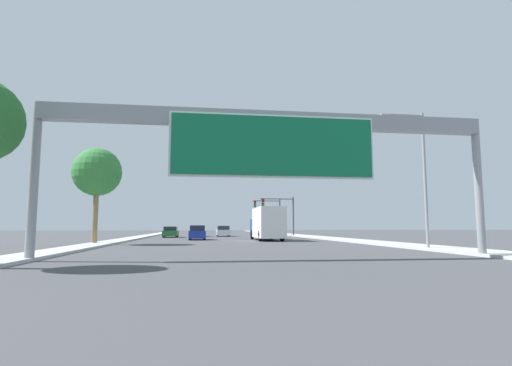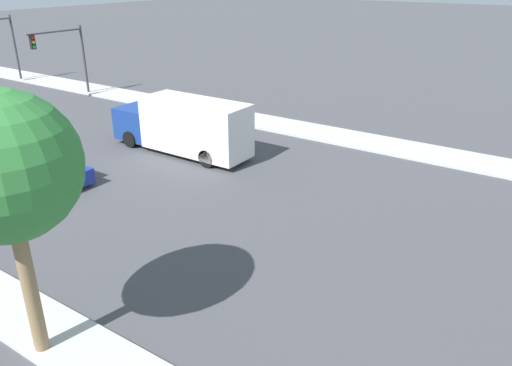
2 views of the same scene
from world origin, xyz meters
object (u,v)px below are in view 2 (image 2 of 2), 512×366
at_px(truck_box_primary, 184,126).
at_px(palm_tree_background, 4,168).
at_px(car_mid_left, 53,169).
at_px(traffic_light_near_intersection, 66,50).

distance_m(truck_box_primary, palm_tree_background, 17.13).
distance_m(car_mid_left, palm_tree_background, 13.87).
xyz_separation_m(truck_box_primary, palm_tree_background, (-14.81, -7.66, 3.96)).
bearing_deg(truck_box_primary, traffic_light_near_intersection, 73.46).
xyz_separation_m(traffic_light_near_intersection, palm_tree_background, (-19.89, -24.77, 1.71)).
bearing_deg(traffic_light_near_intersection, palm_tree_background, -128.77).
relative_size(truck_box_primary, traffic_light_near_intersection, 1.57).
height_order(traffic_light_near_intersection, palm_tree_background, palm_tree_background).
height_order(car_mid_left, traffic_light_near_intersection, traffic_light_near_intersection).
bearing_deg(palm_tree_background, car_mid_left, 52.98).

